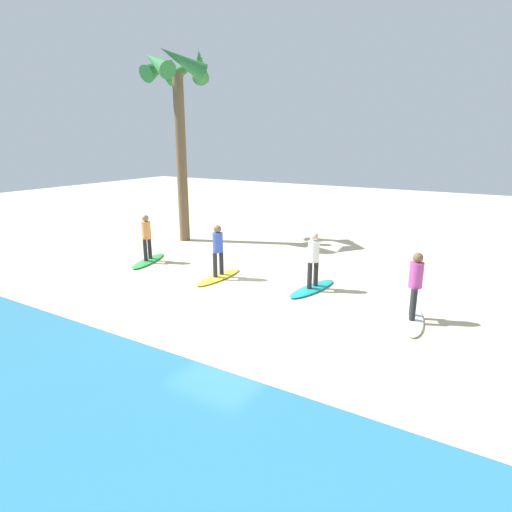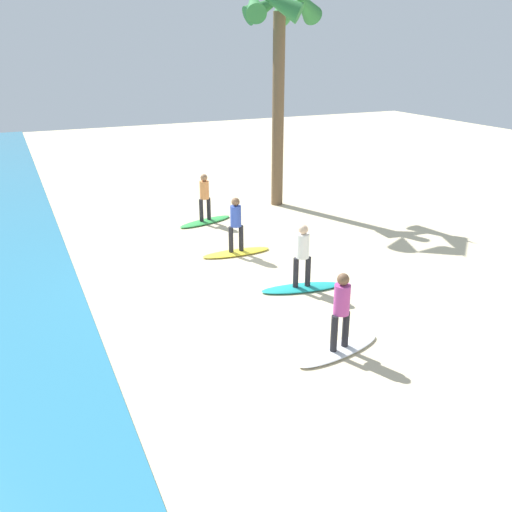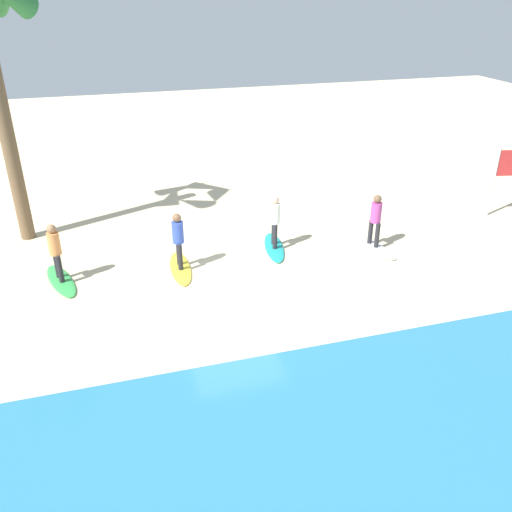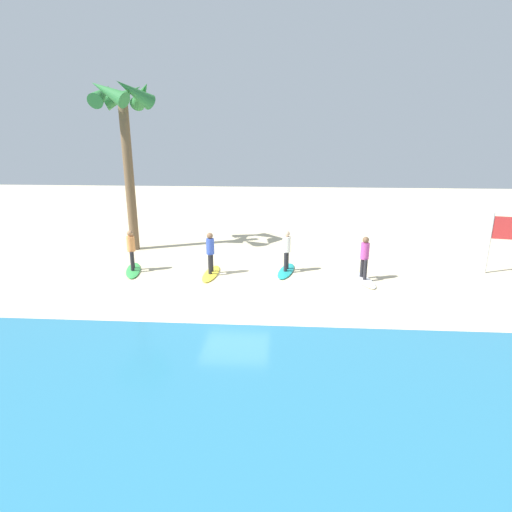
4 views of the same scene
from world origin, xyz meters
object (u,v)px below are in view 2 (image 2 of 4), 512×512
Objects in this scene: surfer_teal at (303,251)px; surfer_green at (204,194)px; surfboard_white at (339,350)px; surfboard_teal at (301,288)px; surfboard_green at (205,221)px; surfer_yellow at (236,221)px; palm_tree at (279,30)px; surfer_white at (341,306)px; surfboard_yellow at (236,253)px.

surfer_teal is 1.00× the size of surfer_green.
surfboard_white and surfboard_teal have the same top height.
surfboard_teal is 6.30m from surfboard_green.
surfer_green is (3.28, -0.20, 0.00)m from surfer_yellow.
palm_tree is at bearing -71.84° from surfer_green.
surfer_white is (0.00, 0.00, 0.99)m from surfboard_white.
surfboard_green is at bearing 108.16° from palm_tree.
surfboard_white is 0.99m from surfer_white.
surfboard_teal is at bearing -116.78° from surfboard_white.
surfer_green is at bearing -0.00° from surfboard_green.
surfboard_green is (9.26, -0.45, -0.99)m from surfer_white.
surfer_yellow is at bearing -104.31° from surfboard_white.
surfer_yellow is 3.43m from surfboard_green.
palm_tree is at bearing -178.05° from surfboard_green.
surfer_green reaches higher than surfboard_yellow.
surfboard_green is at bearing 0.00° from surfer_green.
surfer_teal reaches higher than surfboard_yellow.
surfer_teal is 0.78× the size of surfboard_green.
surfer_teal is at bearing 157.76° from palm_tree.
surfboard_green is at bearing -104.69° from surfboard_white.
surfer_yellow is 1.00× the size of surfer_green.
surfer_white is 1.00× the size of surfer_yellow.
surfer_teal is 6.30m from surfer_green.
surfer_teal is at bearing 76.84° from surfboard_green.
surfer_green is at bearing -3.51° from surfer_yellow.
surfer_white and surfer_yellow have the same top height.
surfer_white is 1.00× the size of surfer_teal.
surfboard_white is 3.07m from surfboard_teal.
surfer_teal is 0.78× the size of surfboard_yellow.
surfer_green is at bearing -104.69° from surfboard_white.
palm_tree reaches higher than surfboard_teal.
surfboard_teal is 1.00× the size of surfboard_yellow.
surfboard_teal is 6.38m from surfer_green.
surfer_teal is 3.22m from surfboard_yellow.
surfer_white is at bearing 86.18° from surfboard_teal.
surfboard_teal is (2.97, -0.79, 0.00)m from surfboard_white.
palm_tree is at bearing -39.10° from surfer_yellow.
surfboard_white is 5.99m from surfboard_yellow.
surfboard_teal is at bearing -169.92° from surfer_yellow.
surfboard_green is 0.99m from surfer_green.
palm_tree is (1.10, -3.36, 5.26)m from surfer_green.
surfboard_green is (6.29, 0.34, 0.00)m from surfboard_teal.
surfer_white is 9.27m from surfer_green.
surfboard_green is at bearing -2.81° from surfer_white.
surfer_yellow and surfer_green have the same top height.
surfer_white and surfer_green have the same top height.
surfboard_teal and surfboard_green have the same top height.
surfer_yellow is 3.28m from surfer_green.
surfboard_teal is 0.99m from surfer_teal.
surfboard_teal is (2.97, -0.79, -0.99)m from surfer_white.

